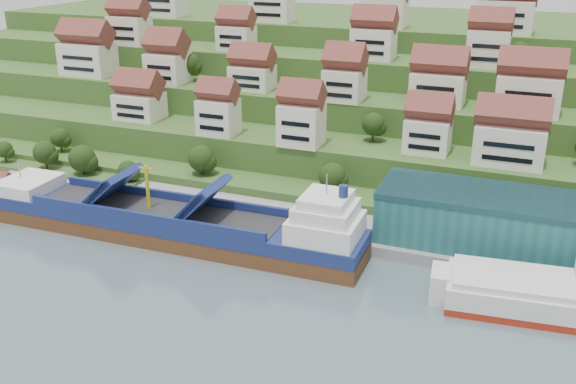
% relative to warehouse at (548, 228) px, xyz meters
% --- Properties ---
extents(ground, '(300.00, 300.00, 0.00)m').
position_rel_warehouse_xyz_m(ground, '(-52.00, -17.00, -7.20)').
color(ground, slate).
rests_on(ground, ground).
extents(quay, '(180.00, 14.00, 2.20)m').
position_rel_warehouse_xyz_m(quay, '(-32.00, -2.00, -6.10)').
color(quay, gray).
rests_on(quay, ground).
extents(pebble_beach, '(45.00, 20.00, 1.00)m').
position_rel_warehouse_xyz_m(pebble_beach, '(-110.00, -5.00, -6.70)').
color(pebble_beach, gray).
rests_on(pebble_beach, ground).
extents(hillside, '(260.00, 128.00, 31.00)m').
position_rel_warehouse_xyz_m(hillside, '(-52.00, 86.55, 3.46)').
color(hillside, '#2D4C1E').
rests_on(hillside, ground).
extents(hillside_village, '(160.00, 63.97, 29.09)m').
position_rel_warehouse_xyz_m(hillside_village, '(-48.44, 44.84, 17.62)').
color(hillside_village, white).
rests_on(hillside_village, ground).
extents(hillside_trees, '(143.99, 62.83, 31.54)m').
position_rel_warehouse_xyz_m(hillside_trees, '(-63.79, 26.86, 9.08)').
color(hillside_trees, '#223B13').
rests_on(hillside_trees, ground).
extents(warehouse, '(60.00, 15.00, 10.00)m').
position_rel_warehouse_xyz_m(warehouse, '(0.00, 0.00, 0.00)').
color(warehouse, '#246062').
rests_on(warehouse, quay).
extents(flagpole, '(1.28, 0.16, 8.00)m').
position_rel_warehouse_xyz_m(flagpole, '(-33.89, -7.00, -0.32)').
color(flagpole, gray).
rests_on(flagpole, quay).
extents(beach_huts, '(14.40, 3.70, 2.20)m').
position_rel_warehouse_xyz_m(beach_huts, '(-112.00, -6.25, -5.10)').
color(beach_huts, white).
rests_on(beach_huts, pebble_beach).
extents(cargo_ship, '(78.46, 13.56, 17.36)m').
position_rel_warehouse_xyz_m(cargo_ship, '(-66.50, -15.60, -3.90)').
color(cargo_ship, '#55311A').
rests_on(cargo_ship, ground).
extents(second_ship, '(32.35, 14.76, 9.08)m').
position_rel_warehouse_xyz_m(second_ship, '(1.70, -16.72, -4.46)').
color(second_ship, maroon).
rests_on(second_ship, ground).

